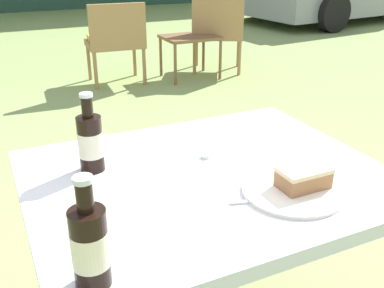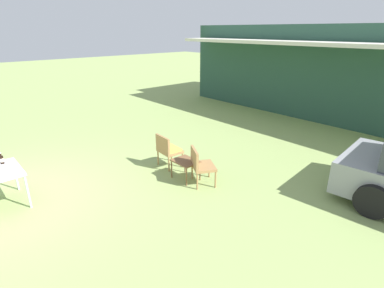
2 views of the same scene
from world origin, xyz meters
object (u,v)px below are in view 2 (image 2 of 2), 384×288
garden_side_table (186,163)px  cola_bottle_near (2,160)px  wicker_chair_cushioned (168,149)px  wicker_chair_plain (200,164)px

garden_side_table → cola_bottle_near: size_ratio=2.50×
wicker_chair_cushioned → cola_bottle_near: 3.39m
wicker_chair_cushioned → wicker_chair_plain: (1.14, -0.01, 0.00)m
cola_bottle_near → wicker_chair_plain: bearing=56.3°
wicker_chair_cushioned → cola_bottle_near: (-1.00, -3.22, 0.33)m
wicker_chair_cushioned → wicker_chair_plain: same height
garden_side_table → cola_bottle_near: (-1.77, -3.12, 0.41)m
wicker_chair_cushioned → cola_bottle_near: size_ratio=3.59×
garden_side_table → cola_bottle_near: bearing=-119.5°
wicker_chair_plain → garden_side_table: 0.39m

